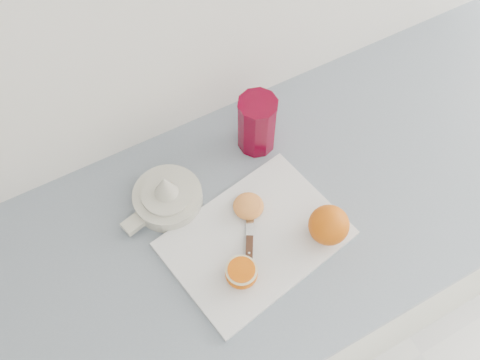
# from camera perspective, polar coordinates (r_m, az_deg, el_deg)

# --- Properties ---
(counter) EXTENTS (2.45, 0.64, 0.89)m
(counter) POSITION_cam_1_polar(r_m,az_deg,el_deg) (1.56, -1.04, -12.49)
(counter) COLOR white
(counter) RESTS_ON ground
(cutting_board) EXTENTS (0.40, 0.32, 0.01)m
(cutting_board) POSITION_cam_1_polar(r_m,az_deg,el_deg) (1.13, 1.64, -6.30)
(cutting_board) COLOR silver
(cutting_board) RESTS_ON counter
(whole_orange) EXTENTS (0.08, 0.08, 0.08)m
(whole_orange) POSITION_cam_1_polar(r_m,az_deg,el_deg) (1.10, 9.45, -4.77)
(whole_orange) COLOR #DD4800
(whole_orange) RESTS_ON cutting_board
(half_orange) EXTENTS (0.07, 0.07, 0.04)m
(half_orange) POSITION_cam_1_polar(r_m,az_deg,el_deg) (1.07, 0.15, -9.90)
(half_orange) COLOR #DD4800
(half_orange) RESTS_ON cutting_board
(squeezed_shell) EXTENTS (0.07, 0.07, 0.03)m
(squeezed_shell) POSITION_cam_1_polar(r_m,az_deg,el_deg) (1.14, 0.90, -2.79)
(squeezed_shell) COLOR orange
(squeezed_shell) RESTS_ON cutting_board
(paring_knife) EXTENTS (0.11, 0.16, 0.01)m
(paring_knife) POSITION_cam_1_polar(r_m,az_deg,el_deg) (1.11, 1.00, -7.14)
(paring_knife) COLOR #482618
(paring_knife) RESTS_ON cutting_board
(citrus_juicer) EXTENTS (0.19, 0.15, 0.10)m
(citrus_juicer) POSITION_cam_1_polar(r_m,az_deg,el_deg) (1.16, -7.81, -1.76)
(citrus_juicer) COLOR beige
(citrus_juicer) RESTS_ON counter
(red_tumbler) EXTENTS (0.09, 0.09, 0.15)m
(red_tumbler) POSITION_cam_1_polar(r_m,az_deg,el_deg) (1.20, 1.82, 5.85)
(red_tumbler) COLOR maroon
(red_tumbler) RESTS_ON counter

